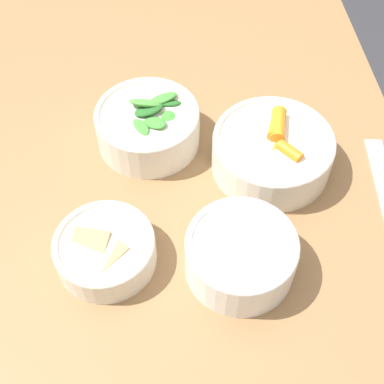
{
  "coord_description": "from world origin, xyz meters",
  "views": [
    {
      "loc": [
        0.49,
        0.01,
        1.43
      ],
      "look_at": [
        0.02,
        0.05,
        0.8
      ],
      "focal_mm": 50.0,
      "sensor_mm": 36.0,
      "label": 1
    }
  ],
  "objects": [
    {
      "name": "ground_plane",
      "position": [
        0.0,
        0.0,
        0.0
      ],
      "size": [
        10.0,
        10.0,
        0.0
      ],
      "primitive_type": "plane",
      "color": "#2D2D33"
    },
    {
      "name": "bowl_cookies",
      "position": [
        0.11,
        -0.08,
        0.8
      ],
      "size": [
        0.14,
        0.14,
        0.05
      ],
      "color": "silver",
      "rests_on": "dining_table"
    },
    {
      "name": "bowl_greens",
      "position": [
        -0.11,
        -0.01,
        0.81
      ],
      "size": [
        0.17,
        0.17,
        0.09
      ],
      "color": "silver",
      "rests_on": "dining_table"
    },
    {
      "name": "bowl_carrots",
      "position": [
        -0.04,
        0.18,
        0.81
      ],
      "size": [
        0.19,
        0.19,
        0.08
      ],
      "color": "silver",
      "rests_on": "dining_table"
    },
    {
      "name": "bowl_beans_hotdog",
      "position": [
        0.14,
        0.1,
        0.8
      ],
      "size": [
        0.15,
        0.15,
        0.07
      ],
      "color": "white",
      "rests_on": "dining_table"
    },
    {
      "name": "dining_table",
      "position": [
        0.0,
        0.0,
        0.64
      ],
      "size": [
        1.12,
        0.82,
        0.77
      ],
      "color": "olive",
      "rests_on": "ground_plane"
    }
  ]
}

